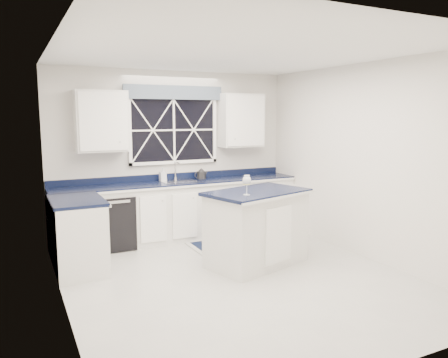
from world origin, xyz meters
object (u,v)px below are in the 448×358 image
kettle (201,174)px  soap_bottle (163,174)px  dishwasher (112,221)px  island (257,227)px  faucet (176,170)px  wine_glass (247,181)px

kettle → soap_bottle: bearing=169.2°
dishwasher → soap_bottle: (0.86, 0.15, 0.64)m
dishwasher → island: island is taller
island → kettle: kettle is taller
kettle → soap_bottle: size_ratio=1.17×
soap_bottle → faucet: bearing=9.6°
faucet → island: 1.95m
dishwasher → kettle: 1.65m
soap_bottle → kettle: bearing=-2.5°
dishwasher → island: (1.58, -1.60, 0.09)m
dishwasher → island: 2.25m
faucet → soap_bottle: (-0.24, -0.04, -0.05)m
kettle → wine_glass: 1.96m
wine_glass → faucet: bearing=95.6°
faucet → soap_bottle: faucet is taller
kettle → island: bearing=-96.5°
faucet → island: faucet is taller
kettle → soap_bottle: soap_bottle is taller
kettle → soap_bottle: (-0.66, 0.03, 0.03)m
soap_bottle → dishwasher: bearing=-169.9°
island → wine_glass: size_ratio=6.09×
faucet → kettle: faucet is taller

